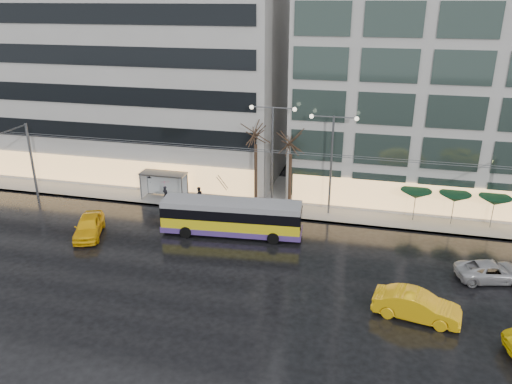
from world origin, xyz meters
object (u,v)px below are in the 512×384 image
(bus_shelter, at_px, (161,179))
(taxi_a, at_px, (89,226))
(trolleybus, at_px, (232,218))
(street_lamp_near, at_px, (272,144))

(bus_shelter, xyz_separation_m, taxi_a, (-2.45, -8.38, -1.15))
(trolleybus, height_order, taxi_a, trolleybus)
(bus_shelter, distance_m, street_lamp_near, 11.14)
(trolleybus, relative_size, bus_shelter, 2.64)
(bus_shelter, bearing_deg, street_lamp_near, 0.63)
(trolleybus, bearing_deg, street_lamp_near, 70.35)
(taxi_a, bearing_deg, trolleybus, -6.05)
(trolleybus, xyz_separation_m, taxi_a, (-10.81, -2.83, -0.56))
(street_lamp_near, bearing_deg, bus_shelter, -179.37)
(street_lamp_near, bearing_deg, taxi_a, -146.50)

